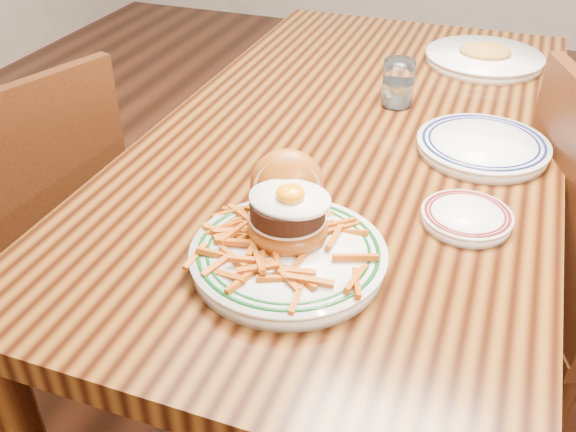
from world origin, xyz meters
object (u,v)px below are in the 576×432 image
(table, at_px, (355,166))
(chair_left, at_px, (32,232))
(main_plate, at_px, (288,237))
(side_plate, at_px, (467,217))

(table, bearing_deg, chair_left, -159.92)
(table, bearing_deg, main_plate, -88.47)
(table, relative_size, main_plate, 4.91)
(table, height_order, main_plate, main_plate)
(chair_left, bearing_deg, table, 38.03)
(table, xyz_separation_m, chair_left, (-0.72, -0.26, -0.18))
(side_plate, bearing_deg, table, 120.23)
(chair_left, distance_m, side_plate, 1.03)
(table, distance_m, chair_left, 0.79)
(table, bearing_deg, side_plate, -46.57)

